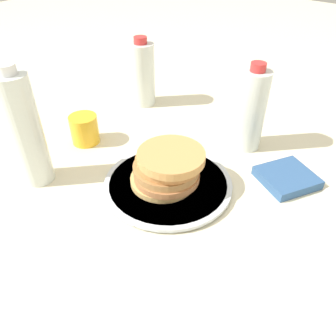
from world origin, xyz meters
TOP-DOWN VIEW (x-y plane):
  - ground_plane at (0.00, 0.00)m, footprint 4.00×4.00m
  - plate at (0.02, 0.02)m, footprint 0.26×0.26m
  - pancake_stack at (0.02, 0.02)m, footprint 0.14×0.15m
  - juice_glass at (0.03, -0.24)m, footprint 0.07×0.07m
  - water_bottle_near at (0.18, -0.20)m, footprint 0.06×0.06m
  - water_bottle_mid at (-0.22, -0.28)m, footprint 0.07×0.07m
  - water_bottle_far at (-0.22, 0.06)m, footprint 0.07×0.07m
  - napkin at (-0.16, 0.20)m, footprint 0.14×0.14m

SIDE VIEW (x-z plane):
  - ground_plane at x=0.00m, z-range 0.00..0.00m
  - plate at x=0.02m, z-range 0.00..0.01m
  - napkin at x=-0.16m, z-range 0.00..0.02m
  - juice_glass at x=0.03m, z-range 0.00..0.07m
  - pancake_stack at x=0.02m, z-range 0.01..0.09m
  - water_bottle_mid at x=-0.22m, z-range -0.01..0.18m
  - water_bottle_far at x=-0.22m, z-range -0.01..0.20m
  - water_bottle_near at x=0.18m, z-range -0.01..0.24m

